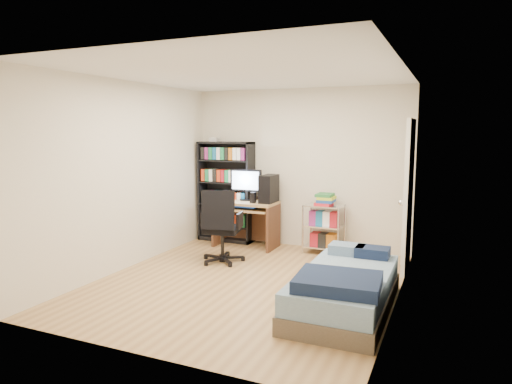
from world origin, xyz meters
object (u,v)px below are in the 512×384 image
at_px(media_shelf, 226,190).
at_px(computer_desk, 253,206).
at_px(office_chair, 222,239).
at_px(bed, 345,289).

xyz_separation_m(media_shelf, computer_desk, (0.57, -0.18, -0.19)).
distance_m(office_chair, bed, 2.23).
height_order(computer_desk, office_chair, computer_desk).
distance_m(media_shelf, computer_desk, 0.63).
bearing_deg(office_chair, computer_desk, 75.46).
bearing_deg(office_chair, media_shelf, 101.87).
height_order(media_shelf, computer_desk, media_shelf).
xyz_separation_m(office_chair, bed, (1.97, -1.03, -0.11)).
distance_m(computer_desk, bed, 2.84).
distance_m(media_shelf, bed, 3.40).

